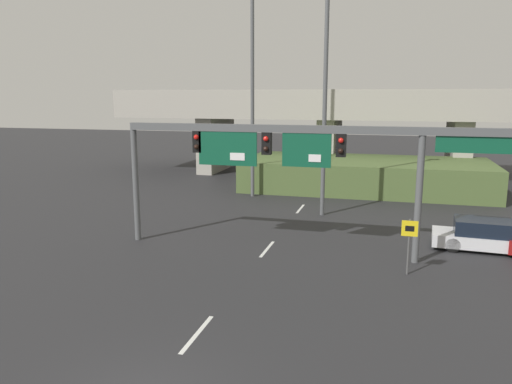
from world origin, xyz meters
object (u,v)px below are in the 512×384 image
at_px(signal_gantry, 294,149).
at_px(highway_light_pole_near, 325,98).
at_px(speed_limit_sign, 409,239).
at_px(parked_sedan_near_right, 485,236).
at_px(highway_light_pole_far, 252,73).

distance_m(signal_gantry, highway_light_pole_near, 7.60).
relative_size(speed_limit_sign, parked_sedan_near_right, 0.47).
bearing_deg(speed_limit_sign, highway_light_pole_far, 126.93).
distance_m(highway_light_pole_near, parked_sedan_near_right, 10.95).
bearing_deg(highway_light_pole_far, signal_gantry, -66.43).
height_order(highway_light_pole_near, parked_sedan_near_right, highway_light_pole_near).
height_order(speed_limit_sign, parked_sedan_near_right, speed_limit_sign).
bearing_deg(signal_gantry, parked_sedan_near_right, 17.70).
relative_size(signal_gantry, speed_limit_sign, 7.58).
relative_size(speed_limit_sign, highway_light_pole_far, 0.14).
xyz_separation_m(signal_gantry, parked_sedan_near_right, (8.18, 2.61, -3.89)).
bearing_deg(highway_light_pole_near, signal_gantry, -92.40).
bearing_deg(parked_sedan_near_right, speed_limit_sign, -125.48).
bearing_deg(parked_sedan_near_right, highway_light_pole_far, 149.77).
height_order(speed_limit_sign, highway_light_pole_far, highway_light_pole_far).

